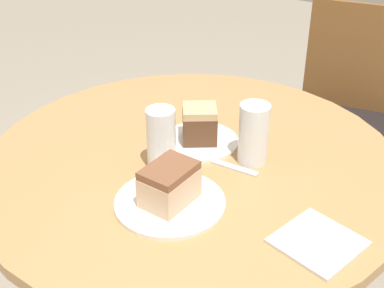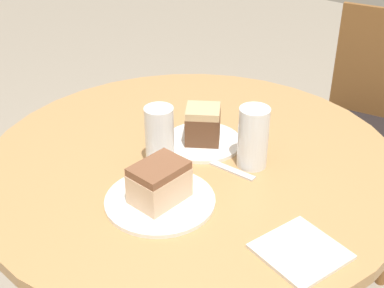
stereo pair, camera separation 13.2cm
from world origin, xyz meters
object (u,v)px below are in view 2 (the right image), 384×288
object	(u,v)px
plate_near	(203,142)
cake_slice_far	(159,182)
cake_slice_near	(203,124)
glass_water	(160,141)
plate_far	(160,201)
glass_lemonade	(253,141)
chair	(369,128)

from	to	relation	value
plate_near	cake_slice_far	distance (m)	0.28
plate_near	cake_slice_near	size ratio (longest dim) A/B	1.72
glass_water	cake_slice_far	bearing A→B (deg)	-49.65
plate_far	cake_slice_near	bearing A→B (deg)	106.70
plate_near	glass_lemonade	size ratio (longest dim) A/B	1.32
glass_water	plate_near	bearing A→B (deg)	81.57
plate_far	cake_slice_near	xyz separation A→B (m)	(-0.08, 0.26, 0.05)
cake_slice_far	glass_lemonade	size ratio (longest dim) A/B	0.82
glass_water	plate_far	bearing A→B (deg)	-49.65
chair	glass_lemonade	bearing A→B (deg)	-99.39
cake_slice_near	cake_slice_far	size ratio (longest dim) A/B	0.93
plate_near	plate_far	bearing A→B (deg)	-73.30
chair	plate_far	size ratio (longest dim) A/B	3.66
glass_lemonade	plate_near	bearing A→B (deg)	177.44
plate_far	glass_water	distance (m)	0.17
chair	cake_slice_near	xyz separation A→B (m)	(-0.16, -0.84, 0.33)
glass_lemonade	cake_slice_far	bearing A→B (deg)	-106.73
chair	plate_far	xyz separation A→B (m)	(-0.08, -1.10, 0.28)
plate_far	glass_water	xyz separation A→B (m)	(-0.10, 0.12, 0.06)
chair	plate_near	xyz separation A→B (m)	(-0.16, -0.84, 0.28)
chair	glass_lemonade	distance (m)	0.91
plate_far	glass_lemonade	distance (m)	0.27
plate_near	cake_slice_near	xyz separation A→B (m)	(-0.00, 0.00, 0.05)
cake_slice_far	plate_near	bearing A→B (deg)	106.70
plate_near	glass_water	world-z (taller)	glass_water
cake_slice_near	cake_slice_far	xyz separation A→B (m)	(0.08, -0.26, -0.00)
glass_lemonade	glass_water	xyz separation A→B (m)	(-0.18, -0.14, -0.00)
plate_far	glass_water	bearing A→B (deg)	130.35
chair	cake_slice_far	size ratio (longest dim) A/B	7.10
cake_slice_near	glass_lemonade	world-z (taller)	glass_lemonade
cake_slice_near	glass_water	world-z (taller)	glass_water
plate_near	plate_far	distance (m)	0.27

